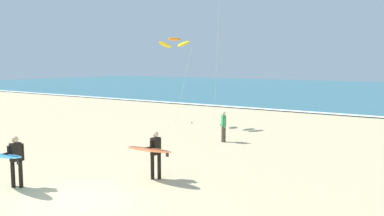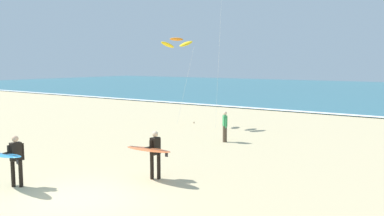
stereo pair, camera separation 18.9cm
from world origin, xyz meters
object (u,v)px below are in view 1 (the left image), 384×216
surfer_lead (11,157)px  surfer_trailing (153,151)px  bystander_green_top (224,126)px  kite_arc_amber_distant (174,43)px

surfer_lead → surfer_trailing: size_ratio=1.06×
surfer_trailing → surfer_lead: bearing=-133.9°
bystander_green_top → surfer_trailing: bearing=-79.6°
surfer_trailing → kite_arc_amber_distant: bearing=123.0°
surfer_lead → kite_arc_amber_distant: bearing=104.2°
surfer_trailing → bystander_green_top: bearing=100.4°
surfer_trailing → bystander_green_top: (-1.34, 7.27, -0.23)m
surfer_trailing → bystander_green_top: size_ratio=1.24×
kite_arc_amber_distant → bystander_green_top: kite_arc_amber_distant is taller
kite_arc_amber_distant → bystander_green_top: 7.43m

